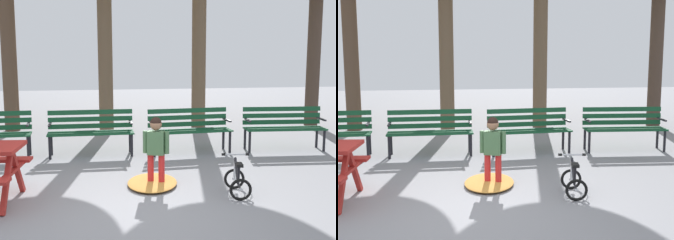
% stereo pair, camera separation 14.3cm
% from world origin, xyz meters
% --- Properties ---
extents(ground, '(36.00, 36.00, 0.00)m').
position_xyz_m(ground, '(0.00, 0.00, 0.00)').
color(ground, gray).
extents(park_bench_left, '(1.60, 0.47, 0.85)m').
position_xyz_m(park_bench_left, '(-0.40, 3.40, 0.51)').
color(park_bench_left, '#144728').
rests_on(park_bench_left, ground).
extents(park_bench_right, '(1.63, 0.58, 0.85)m').
position_xyz_m(park_bench_right, '(1.50, 3.33, 0.51)').
color(park_bench_right, '#144728').
rests_on(park_bench_right, ground).
extents(park_bench_far_right, '(1.63, 0.57, 0.85)m').
position_xyz_m(park_bench_far_right, '(3.41, 3.28, 0.51)').
color(park_bench_far_right, '#144728').
rests_on(park_bench_far_right, ground).
extents(child_standing, '(0.37, 0.23, 1.03)m').
position_xyz_m(child_standing, '(0.55, 1.20, 0.60)').
color(child_standing, red).
rests_on(child_standing, ground).
extents(kids_bicycle, '(0.43, 0.60, 0.54)m').
position_xyz_m(kids_bicycle, '(1.61, 0.59, 0.20)').
color(kids_bicycle, black).
rests_on(kids_bicycle, ground).
extents(leaf_pile, '(0.90, 1.16, 0.07)m').
position_xyz_m(leaf_pile, '(0.50, 1.25, 0.04)').
color(leaf_pile, '#C68438').
rests_on(leaf_pile, ground).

